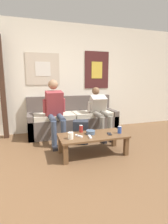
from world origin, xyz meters
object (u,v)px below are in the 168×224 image
Objects in this scene: person_seated_teen at (100,110)px; game_controller_near_right at (79,136)px; backpack at (81,132)px; couch at (73,121)px; cell_phone at (109,134)px; game_controller_near_left at (90,137)px; coffee_table at (93,138)px; ceramic_bowl at (91,132)px; person_seated_adult at (55,108)px; drink_can_red at (81,129)px; pillar_candle at (71,136)px; drink_can_blue at (120,130)px.

person_seated_teen is 7.77× the size of game_controller_near_right.
game_controller_near_right is at bearing -109.64° from backpack.
game_controller_near_right is (-0.21, -0.59, 0.14)m from backpack.
couch reaches higher than cell_phone.
person_seated_teen is at bearing 59.62° from game_controller_near_left.
ceramic_bowl is (-0.02, 0.05, 0.10)m from coffee_table.
ceramic_bowl reaches higher than game_controller_near_right.
person_seated_adult is at bearing 119.85° from ceramic_bowl.
drink_can_red is at bearing -96.15° from couch.
pillar_candle is at bearing -84.42° from person_seated_adult.
couch reaches higher than backpack.
cell_phone is (0.78, -0.93, -0.33)m from person_seated_adult.
drink_can_red is 0.89× the size of game_controller_near_right.
person_seated_adult reaches higher than drink_can_blue.
drink_can_blue reaches higher than backpack.
coffee_table is 1.06× the size of person_seated_teen.
ceramic_bowl is 0.24m from game_controller_near_right.
pillar_candle is at bearing -161.83° from ceramic_bowl.
pillar_candle is 0.32m from game_controller_near_left.
pillar_candle reaches higher than cell_phone.
backpack is at bearing 92.31° from ceramic_bowl.
person_seated_adult is at bearing 95.58° from pillar_candle.
game_controller_near_left is (-0.57, -0.06, -0.05)m from drink_can_blue.
person_seated_adult is at bearing -179.01° from person_seated_teen.
couch is 1.41m from drink_can_blue.
ceramic_bowl reaches higher than cell_phone.
person_seated_adult is 0.98m from game_controller_near_right.
drink_can_red is 0.33m from game_controller_near_left.
game_controller_near_left is at bearing -173.98° from drink_can_blue.
drink_can_blue is (0.52, -0.62, 0.19)m from backpack.
couch is 1.21m from ceramic_bowl.
person_seated_adult reaches higher than ceramic_bowl.
drink_can_red is 0.26m from game_controller_near_right.
pillar_candle is (-0.36, -0.64, 0.18)m from backpack.
coffee_table is at bearing 51.08° from game_controller_near_left.
ceramic_bowl is 1.35× the size of pillar_candle.
person_seated_teen is 7.37× the size of game_controller_near_left.
couch is 16.52× the size of drink_can_blue.
backpack is 3.07× the size of cell_phone.
coffee_table is at bearing -85.46° from backpack.
backpack is 3.70× the size of drink_can_red.
ceramic_bowl is 0.40m from pillar_candle.
game_controller_near_right reaches higher than coffee_table.
backpack is 0.76m from pillar_candle.
couch reaches higher than game_controller_near_right.
backpack reaches higher than coffee_table.
ceramic_bowl is at bearing 168.20° from drink_can_blue.
drink_can_red reaches higher than backpack.
couch reaches higher than drink_can_red.
drink_can_red is (-0.11, -1.04, 0.11)m from couch.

